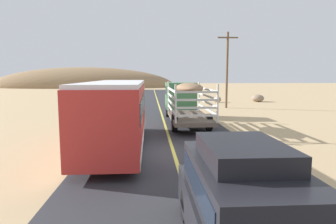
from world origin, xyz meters
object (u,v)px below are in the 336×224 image
at_px(livestock_truck, 184,98).
at_px(bus, 117,112).
at_px(suv_near, 241,202).
at_px(power_pole_mid, 227,68).
at_px(boulder_near_shoulder, 217,99).
at_px(boulder_far_horizon, 258,98).

bearing_deg(livestock_truck, bus, -116.65).
bearing_deg(livestock_truck, suv_near, -93.04).
bearing_deg(power_pole_mid, boulder_near_shoulder, 85.18).
bearing_deg(suv_near, livestock_truck, 86.96).
height_order(bus, power_pole_mid, power_pole_mid).
bearing_deg(bus, power_pole_mid, 59.94).
bearing_deg(boulder_far_horizon, power_pole_mid, -130.74).
distance_m(power_pole_mid, boulder_far_horizon, 10.33).
distance_m(power_pole_mid, boulder_near_shoulder, 7.69).
distance_m(suv_near, livestock_truck, 17.46).
bearing_deg(bus, suv_near, -69.99).
relative_size(boulder_near_shoulder, boulder_far_horizon, 0.61).
distance_m(suv_near, boulder_near_shoulder, 33.53).
xyz_separation_m(power_pole_mid, boulder_far_horizon, (6.25, 7.25, -3.87)).
bearing_deg(suv_near, bus, 110.01).
relative_size(bus, boulder_far_horizon, 6.04).
bearing_deg(boulder_near_shoulder, power_pole_mid, -94.82).
xyz_separation_m(suv_near, livestock_truck, (0.93, 17.42, 0.64)).
xyz_separation_m(bus, power_pole_mid, (9.92, 17.14, 2.61)).
distance_m(livestock_truck, power_pole_mid, 10.75).
height_order(suv_near, boulder_near_shoulder, suv_near).
bearing_deg(power_pole_mid, bus, -120.06).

